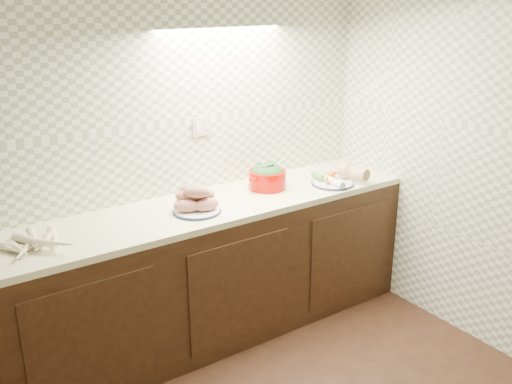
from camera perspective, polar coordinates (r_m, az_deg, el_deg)
room at (r=1.88m, az=6.62°, el=3.61°), size 3.60×3.60×2.60m
parsnip_pile at (r=3.09m, az=-21.27°, el=-4.91°), size 0.36×0.44×0.08m
sweet_potato_plate at (r=3.38m, az=-6.00°, el=-1.02°), size 0.30×0.29×0.17m
onion_bowl at (r=3.56m, az=-6.84°, el=-0.39°), size 0.14×0.14×0.11m
dutch_oven at (r=3.76m, az=1.15°, el=1.58°), size 0.31×0.30×0.17m
veg_plate at (r=3.93m, az=8.22°, el=1.63°), size 0.34×0.30×0.13m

